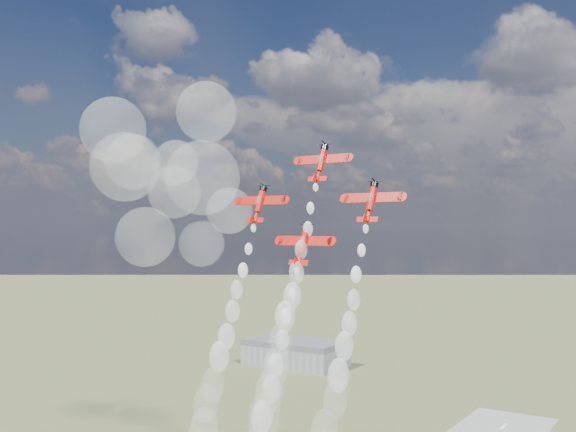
% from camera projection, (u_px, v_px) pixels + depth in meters
% --- Properties ---
extents(hangar, '(50.00, 28.00, 13.00)m').
position_uv_depth(hangar, '(295.00, 353.00, 348.59)').
color(hangar, gray).
rests_on(hangar, ground).
extents(plane_lead, '(12.30, 5.81, 8.31)m').
position_uv_depth(plane_lead, '(321.00, 162.00, 140.26)').
color(plane_lead, red).
rests_on(plane_lead, ground).
extents(plane_left, '(12.30, 5.81, 8.31)m').
position_uv_depth(plane_left, '(260.00, 203.00, 144.23)').
color(plane_left, red).
rests_on(plane_left, ground).
extents(plane_right, '(12.30, 5.81, 8.31)m').
position_uv_depth(plane_right, '(371.00, 201.00, 129.89)').
color(plane_right, red).
rests_on(plane_right, ground).
extents(plane_slot, '(12.30, 5.81, 8.31)m').
position_uv_depth(plane_slot, '(303.00, 244.00, 133.85)').
color(plane_slot, red).
rests_on(plane_slot, ground).
extents(smoke_trail_lead, '(5.42, 21.55, 45.81)m').
position_uv_depth(smoke_trail_lead, '(276.00, 364.00, 125.60)').
color(smoke_trail_lead, white).
rests_on(smoke_trail_lead, plane_lead).
extents(smoke_trail_left, '(5.90, 21.11, 45.48)m').
position_uv_depth(smoke_trail_left, '(209.00, 402.00, 129.74)').
color(smoke_trail_left, white).
rests_on(smoke_trail_left, plane_left).
extents(smoke_trail_right, '(5.51, 21.33, 45.47)m').
position_uv_depth(smoke_trail_right, '(329.00, 424.00, 115.16)').
color(smoke_trail_right, white).
rests_on(smoke_trail_right, plane_right).
extents(drifted_smoke_cloud, '(58.43, 38.85, 50.12)m').
position_uv_depth(drifted_smoke_cloud, '(162.00, 177.00, 190.23)').
color(drifted_smoke_cloud, white).
rests_on(drifted_smoke_cloud, ground).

